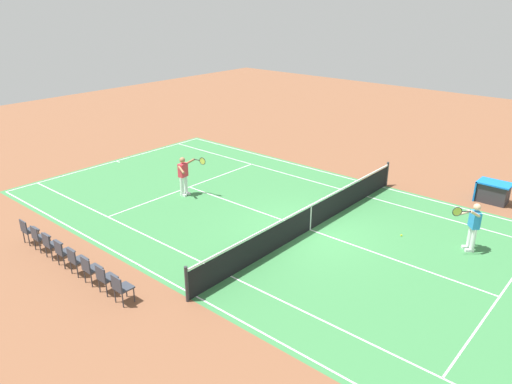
% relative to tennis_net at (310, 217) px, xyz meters
% --- Properties ---
extents(ground_plane, '(60.00, 60.00, 0.00)m').
position_rel_tennis_net_xyz_m(ground_plane, '(0.00, 0.00, -0.49)').
color(ground_plane, brown).
extents(court_slab, '(24.20, 11.40, 0.00)m').
position_rel_tennis_net_xyz_m(court_slab, '(0.00, 0.00, -0.49)').
color(court_slab, '#387A42').
rests_on(court_slab, ground_plane).
extents(court_line_markings, '(23.85, 11.05, 0.01)m').
position_rel_tennis_net_xyz_m(court_line_markings, '(0.00, 0.00, -0.49)').
color(court_line_markings, white).
rests_on(court_line_markings, ground_plane).
extents(tennis_net, '(0.10, 11.70, 1.08)m').
position_rel_tennis_net_xyz_m(tennis_net, '(0.00, 0.00, 0.00)').
color(tennis_net, '#2D2D33').
rests_on(tennis_net, ground_plane).
extents(tennis_player_near, '(1.03, 0.80, 1.70)m').
position_rel_tennis_net_xyz_m(tennis_player_near, '(5.85, 0.72, 0.44)').
color(tennis_player_near, white).
rests_on(tennis_player_near, ground_plane).
extents(tennis_player_far, '(0.74, 1.11, 1.70)m').
position_rel_tennis_net_xyz_m(tennis_player_far, '(-4.81, -2.18, 0.44)').
color(tennis_player_far, white).
rests_on(tennis_player_far, ground_plane).
extents(tennis_ball, '(0.07, 0.07, 0.07)m').
position_rel_tennis_net_xyz_m(tennis_ball, '(-2.69, -1.67, -0.46)').
color(tennis_ball, '#CCE01E').
rests_on(tennis_ball, ground_plane).
extents(spectator_chair_0, '(0.44, 0.44, 0.88)m').
position_rel_tennis_net_xyz_m(spectator_chair_0, '(1.26, 7.03, 0.03)').
color(spectator_chair_0, '#38383D').
rests_on(spectator_chair_0, ground_plane).
extents(spectator_chair_1, '(0.44, 0.44, 0.88)m').
position_rel_tennis_net_xyz_m(spectator_chair_1, '(2.02, 7.03, 0.03)').
color(spectator_chair_1, '#38383D').
rests_on(spectator_chair_1, ground_plane).
extents(spectator_chair_2, '(0.44, 0.44, 0.88)m').
position_rel_tennis_net_xyz_m(spectator_chair_2, '(2.77, 7.03, 0.03)').
color(spectator_chair_2, '#38383D').
rests_on(spectator_chair_2, ground_plane).
extents(spectator_chair_3, '(0.44, 0.44, 0.88)m').
position_rel_tennis_net_xyz_m(spectator_chair_3, '(3.53, 7.03, 0.03)').
color(spectator_chair_3, '#38383D').
rests_on(spectator_chair_3, ground_plane).
extents(spectator_chair_4, '(0.44, 0.44, 0.88)m').
position_rel_tennis_net_xyz_m(spectator_chair_4, '(4.28, 7.03, 0.03)').
color(spectator_chair_4, '#38383D').
rests_on(spectator_chair_4, ground_plane).
extents(spectator_chair_5, '(0.44, 0.44, 0.88)m').
position_rel_tennis_net_xyz_m(spectator_chair_5, '(5.04, 7.03, 0.03)').
color(spectator_chair_5, '#38383D').
rests_on(spectator_chair_5, ground_plane).
extents(spectator_chair_6, '(0.44, 0.44, 0.88)m').
position_rel_tennis_net_xyz_m(spectator_chair_6, '(5.79, 7.03, 0.03)').
color(spectator_chair_6, '#38383D').
rests_on(spectator_chair_6, ground_plane).
extents(spectator_chair_7, '(0.44, 0.44, 0.88)m').
position_rel_tennis_net_xyz_m(spectator_chair_7, '(6.55, 7.03, 0.03)').
color(spectator_chair_7, '#38383D').
rests_on(spectator_chair_7, ground_plane).
extents(equipment_cart_tarped, '(1.25, 0.84, 0.85)m').
position_rel_tennis_net_xyz_m(equipment_cart_tarped, '(-4.08, -6.89, -0.05)').
color(equipment_cart_tarped, '#2D2D33').
rests_on(equipment_cart_tarped, ground_plane).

